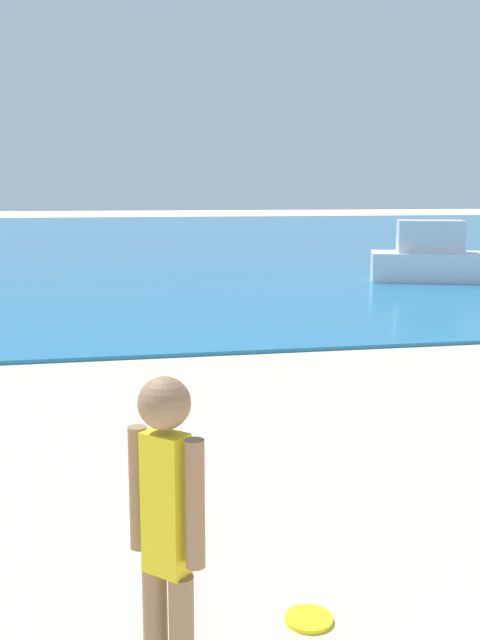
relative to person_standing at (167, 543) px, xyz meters
name	(u,v)px	position (x,y,z in m)	size (l,w,h in m)	color
water	(120,236)	(1.41, 37.33, -0.87)	(160.00, 60.00, 0.06)	#1E6B9E
person_standing	(167,543)	(0.00, 0.00, 0.00)	(0.28, 0.28, 1.58)	#936B4C
frisbee	(309,619)	(0.83, 0.74, -0.88)	(0.26, 0.26, 0.03)	yellow
boat_near	(454,260)	(8.84, 14.57, -0.31)	(4.72, 2.83, 1.53)	white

